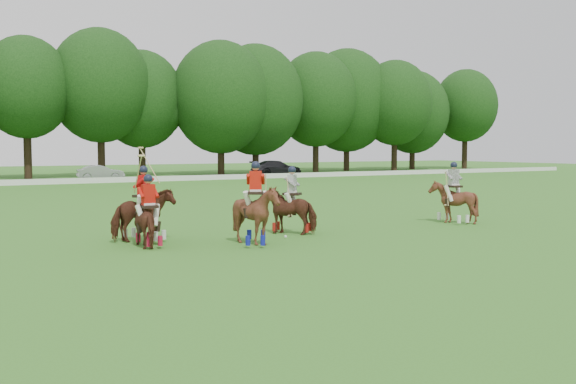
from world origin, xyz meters
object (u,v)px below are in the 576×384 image
polo_red_a (149,221)px  polo_ball (286,237)px  polo_red_c (256,214)px  polo_stripe_a (292,209)px  car_mid (101,173)px  car_right (277,168)px  polo_red_b (144,214)px  polo_stripe_b (453,201)px

polo_red_a → polo_ball: bearing=-6.2°
polo_red_c → polo_red_a: bearing=156.6°
polo_red_a → polo_stripe_a: size_ratio=1.17×
polo_red_a → car_mid: bearing=78.2°
car_right → polo_red_a: size_ratio=2.00×
car_right → polo_stripe_a: size_ratio=2.34×
polo_red_a → polo_stripe_a: polo_red_a is taller
polo_red_b → polo_ball: size_ratio=31.73×
polo_stripe_a → polo_stripe_b: size_ratio=0.97×
polo_stripe_b → polo_stripe_a: bearing=175.2°
polo_red_a → polo_stripe_a: (5.05, 0.39, 0.07)m
car_mid → polo_red_b: 38.39m
polo_red_a → polo_stripe_b: polo_red_a is taller
car_right → polo_red_b: bearing=151.6°
car_right → car_mid: bearing=95.8°
polo_stripe_b → polo_ball: bearing=-177.8°
car_mid → polo_stripe_b: size_ratio=1.71×
car_mid → car_right: 17.61m
polo_red_a → polo_red_c: 3.11m
polo_red_b → polo_red_c: 3.51m
polo_stripe_b → car_right: bearing=70.3°
polo_ball → car_right: bearing=61.3°
car_mid → polo_red_b: bearing=175.2°
car_right → polo_red_b: size_ratio=1.84×
car_right → polo_red_c: (-22.86, -39.88, 0.14)m
car_mid → polo_ball: bearing=-178.4°
car_mid → polo_stripe_b: bearing=-167.5°
car_mid → polo_red_b: polo_red_b is taller
polo_red_b → polo_stripe_a: bearing=-8.1°
polo_ball → polo_red_c: bearing=-152.3°
car_right → polo_red_a: bearing=152.2°
polo_red_c → polo_stripe_a: (2.20, 1.62, -0.10)m
car_mid → polo_red_a: polo_red_a is taller
car_mid → polo_stripe_a: polo_stripe_a is taller
car_mid → polo_red_c: 40.22m
polo_red_a → polo_stripe_b: bearing=-0.9°
polo_stripe_a → car_mid: bearing=85.4°
polo_red_c → polo_stripe_a: polo_red_c is taller
car_right → polo_red_c: polo_red_c is taller
car_mid → car_right: size_ratio=0.76×
car_right → polo_red_b: (-25.51, -37.57, 0.07)m
polo_red_c → polo_stripe_b: (8.96, 1.05, -0.07)m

